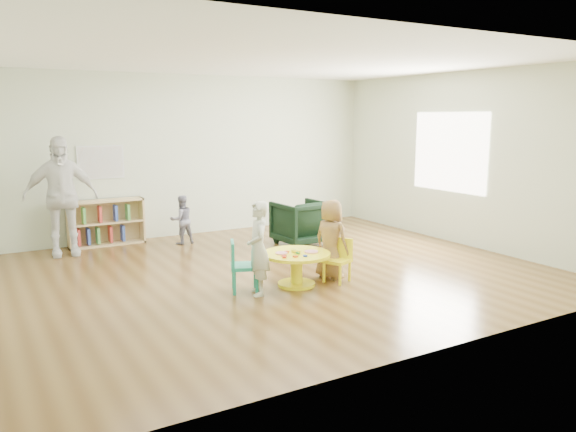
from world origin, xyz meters
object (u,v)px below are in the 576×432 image
object	(u,v)px
toddler	(182,220)
adult_caretaker	(61,196)
armchair	(301,223)
kid_chair_right	(339,258)
kid_chair_left	(241,265)
child_right	(331,239)
activity_table	(296,263)
bookshelf	(105,223)
child_left	(258,248)

from	to	relation	value
toddler	adult_caretaker	bearing A→B (deg)	-8.18
armchair	adult_caretaker	size ratio (longest dim) A/B	0.44
kid_chair_right	armchair	distance (m)	2.14
kid_chair_left	child_right	xyz separation A→B (m)	(1.26, -0.07, 0.19)
kid_chair_left	armchair	size ratio (longest dim) A/B	0.78
activity_table	armchair	size ratio (longest dim) A/B	1.05
kid_chair_right	toddler	distance (m)	3.22
bookshelf	child_right	bearing A→B (deg)	-58.79
activity_table	child_left	size ratio (longest dim) A/B	0.75
bookshelf	armchair	bearing A→B (deg)	-29.83
kid_chair_right	adult_caretaker	distance (m)	4.32
kid_chair_right	child_left	world-z (taller)	child_left
kid_chair_right	child_left	size ratio (longest dim) A/B	0.49
child_left	activity_table	bearing A→B (deg)	115.10
kid_chair_right	bookshelf	distance (m)	4.20
bookshelf	armchair	xyz separation A→B (m)	(2.79, -1.60, -0.00)
activity_table	toddler	size ratio (longest dim) A/B	1.04
child_left	child_right	distance (m)	1.13
kid_chair_left	toddler	world-z (taller)	toddler
bookshelf	adult_caretaker	bearing A→B (deg)	-150.13
kid_chair_left	child_left	world-z (taller)	child_left
child_left	bookshelf	bearing A→B (deg)	-146.60
activity_table	kid_chair_left	distance (m)	0.71
armchair	toddler	world-z (taller)	toddler
armchair	child_right	size ratio (longest dim) A/B	0.77
kid_chair_left	kid_chair_right	bearing A→B (deg)	102.27
child_left	toddler	bearing A→B (deg)	-164.32
bookshelf	child_left	bearing A→B (deg)	-74.75
kid_chair_right	armchair	world-z (taller)	armchair
armchair	adult_caretaker	xyz separation A→B (m)	(-3.50, 1.19, 0.54)
activity_table	bookshelf	size ratio (longest dim) A/B	0.70
activity_table	bookshelf	xyz separation A→B (m)	(-1.55, 3.52, 0.07)
kid_chair_left	child_right	size ratio (longest dim) A/B	0.60
armchair	child_left	distance (m)	2.70
bookshelf	child_right	size ratio (longest dim) A/B	1.16
child_right	adult_caretaker	size ratio (longest dim) A/B	0.57
armchair	toddler	distance (m)	1.97
activity_table	kid_chair_left	bearing A→B (deg)	169.78
bookshelf	toddler	world-z (taller)	toddler
kid_chair_left	kid_chair_right	distance (m)	1.29
bookshelf	toddler	bearing A→B (deg)	-27.16
activity_table	child_right	bearing A→B (deg)	5.80
kid_chair_left	kid_chair_right	size ratio (longest dim) A/B	1.12
armchair	toddler	xyz separation A→B (m)	(-1.68, 1.03, 0.04)
toddler	armchair	bearing A→B (deg)	145.40
toddler	kid_chair_left	bearing A→B (deg)	81.56
activity_table	toddler	world-z (taller)	toddler
kid_chair_left	armchair	world-z (taller)	armchair
kid_chair_right	child_left	xyz separation A→B (m)	(-1.14, 0.03, 0.26)
activity_table	armchair	bearing A→B (deg)	57.15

